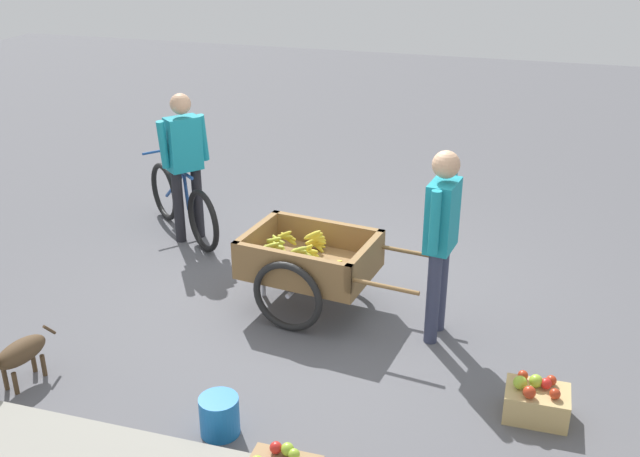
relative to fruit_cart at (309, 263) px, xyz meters
name	(u,v)px	position (x,y,z in m)	size (l,w,h in m)	color
ground_plane	(327,303)	(-0.13, -0.10, -0.44)	(24.00, 24.00, 0.00)	#56565B
fruit_cart	(309,263)	(0.00, 0.00, 0.00)	(1.74, 1.02, 0.73)	olive
vendor_person	(441,229)	(-1.14, 0.15, 0.53)	(0.24, 0.54, 1.61)	#333851
bicycle	(183,204)	(1.79, -1.13, -0.09)	(1.32, 1.10, 0.85)	black
cyclist_person	(184,155)	(1.67, -1.04, 0.51)	(0.37, 0.48, 1.58)	black
dog	(16,354)	(1.72, 1.74, -0.17)	(0.27, 0.66, 0.40)	#4C3823
plastic_bucket	(219,416)	(0.07, 1.82, -0.30)	(0.27, 0.27, 0.28)	#1966B2
apple_crate	(536,401)	(-1.98, 1.02, -0.31)	(0.44, 0.32, 0.32)	tan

